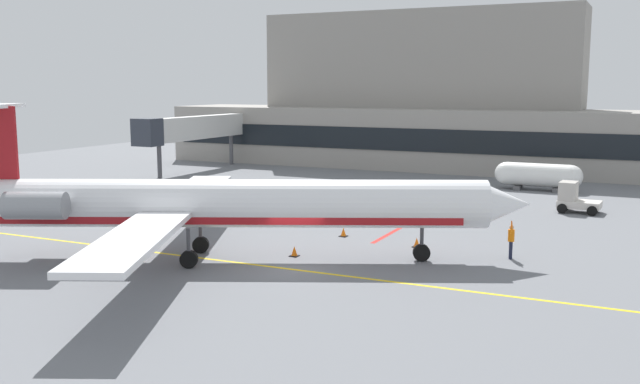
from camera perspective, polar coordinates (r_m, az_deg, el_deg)
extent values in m
cube|color=slate|center=(36.05, -2.18, -6.19)|extent=(120.00, 120.00, 0.10)
cube|color=yellow|center=(35.83, -2.36, -6.20)|extent=(108.00, 0.24, 0.01)
cube|color=red|center=(45.26, 6.03, -3.10)|extent=(0.30, 8.00, 0.01)
cube|color=gray|center=(78.88, 10.20, 4.20)|extent=(65.21, 10.08, 6.53)
cube|color=gray|center=(82.29, 7.98, 10.43)|extent=(35.48, 7.06, 10.70)
cube|color=black|center=(73.98, 9.17, 4.08)|extent=(62.60, 0.12, 2.37)
cube|color=silver|center=(77.18, -9.65, 5.13)|extent=(1.40, 15.45, 2.40)
cube|color=#2D333D|center=(70.29, -13.68, 4.68)|extent=(2.40, 2.00, 2.64)
cylinder|color=#4C4C51|center=(82.56, -7.13, 3.38)|extent=(0.44, 0.44, 3.42)
cylinder|color=#4C4C51|center=(71.86, -12.75, 2.46)|extent=(0.44, 0.44, 3.42)
cylinder|color=white|center=(37.34, -8.00, -0.90)|extent=(26.25, 13.65, 2.50)
cube|color=maroon|center=(37.46, -7.98, -1.94)|extent=(23.63, 12.28, 0.45)
cone|color=white|center=(37.93, 14.52, -0.94)|extent=(3.52, 3.37, 2.45)
cube|color=white|center=(44.75, -9.85, 0.15)|extent=(7.21, 11.75, 0.28)
cube|color=white|center=(31.14, -14.74, -3.71)|extent=(7.21, 11.75, 0.28)
cylinder|color=gray|center=(41.49, -19.74, -0.11)|extent=(3.31, 2.49, 1.38)
cylinder|color=gray|center=(37.87, -21.84, -1.02)|extent=(3.31, 2.49, 1.38)
cylinder|color=#3F3F44|center=(37.49, 8.16, -3.51)|extent=(0.20, 0.20, 1.34)
cylinder|color=black|center=(37.68, 8.14, -4.84)|extent=(0.96, 0.69, 0.90)
cylinder|color=#3F3F44|center=(39.46, -9.57, -2.93)|extent=(0.20, 0.20, 1.34)
cylinder|color=black|center=(39.64, -9.54, -4.20)|extent=(0.96, 0.69, 0.90)
cylinder|color=#3F3F44|center=(36.33, -10.50, -3.95)|extent=(0.20, 0.20, 1.34)
cylinder|color=black|center=(36.53, -10.47, -5.32)|extent=(0.96, 0.69, 0.90)
cube|color=#E5B20C|center=(51.79, 0.01, -0.90)|extent=(3.85, 2.70, 0.49)
cube|color=#C3970A|center=(52.35, -0.76, 0.07)|extent=(1.81, 1.86, 1.08)
cylinder|color=black|center=(52.11, -1.59, -1.12)|extent=(0.75, 0.49, 0.70)
cylinder|color=black|center=(53.26, -0.31, -0.90)|extent=(0.75, 0.49, 0.70)
cylinder|color=black|center=(50.41, 0.36, -1.45)|extent=(0.75, 0.49, 0.70)
cylinder|color=black|center=(51.60, 1.63, -1.21)|extent=(0.75, 0.49, 0.70)
cube|color=silver|center=(54.57, 20.07, -0.93)|extent=(3.02, 2.04, 0.51)
cube|color=#B8B1A9|center=(54.56, 19.28, 0.09)|extent=(1.27, 1.74, 1.34)
cylinder|color=black|center=(53.87, 18.84, -1.26)|extent=(0.72, 0.32, 0.70)
cylinder|color=black|center=(55.68, 19.18, -0.97)|extent=(0.72, 0.32, 0.70)
cylinder|color=black|center=(53.57, 20.98, -1.42)|extent=(0.72, 0.32, 0.70)
cylinder|color=black|center=(55.38, 21.25, -1.13)|extent=(0.72, 0.32, 0.70)
cylinder|color=white|center=(64.74, 17.07, 1.32)|extent=(5.55, 2.14, 2.02)
sphere|color=white|center=(64.36, 19.49, 1.17)|extent=(1.98, 1.98, 1.98)
sphere|color=white|center=(65.24, 14.69, 1.47)|extent=(1.98, 1.98, 1.98)
cube|color=#59595B|center=(65.14, 15.59, 0.37)|extent=(0.60, 1.82, 0.35)
cube|color=#59595B|center=(64.69, 18.47, 0.19)|extent=(0.60, 1.82, 0.35)
cylinder|color=#191E33|center=(39.03, 15.04, -4.55)|extent=(0.18, 0.18, 0.94)
cylinder|color=#191E33|center=(39.23, 15.03, -4.48)|extent=(0.18, 0.18, 0.94)
cylinder|color=orange|center=(38.97, 15.08, -3.38)|extent=(0.34, 0.34, 0.64)
sphere|color=tan|center=(38.88, 15.10, -2.75)|extent=(0.24, 0.24, 0.24)
cylinder|color=orange|center=(38.67, 15.11, -2.89)|extent=(0.17, 0.40, 0.50)
cylinder|color=#F2590C|center=(38.63, 15.12, -2.57)|extent=(0.06, 0.06, 0.28)
cylinder|color=orange|center=(39.11, 15.09, -2.76)|extent=(0.17, 0.40, 0.50)
cylinder|color=#F2590C|center=(39.06, 15.11, -2.45)|extent=(0.06, 0.06, 0.28)
cone|color=orange|center=(40.87, 7.76, -4.02)|extent=(0.36, 0.36, 0.55)
cube|color=black|center=(40.93, 7.75, -4.37)|extent=(0.47, 0.47, 0.04)
cone|color=orange|center=(48.48, -9.23, -2.05)|extent=(0.36, 0.36, 0.55)
cube|color=black|center=(48.53, -9.23, -2.35)|extent=(0.47, 0.47, 0.04)
cone|color=orange|center=(38.40, -2.07, -4.77)|extent=(0.36, 0.36, 0.55)
cube|color=black|center=(38.46, -2.07, -5.14)|extent=(0.47, 0.47, 0.04)
cone|color=orange|center=(43.31, 1.89, -3.22)|extent=(0.36, 0.36, 0.55)
cube|color=black|center=(43.37, 1.89, -3.55)|extent=(0.47, 0.47, 0.04)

